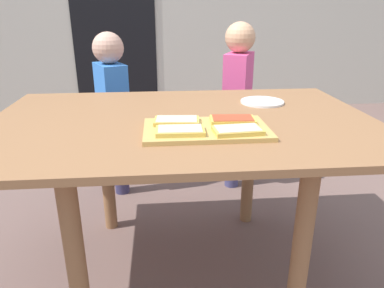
{
  "coord_description": "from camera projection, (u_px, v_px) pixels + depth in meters",
  "views": [
    {
      "loc": [
        -0.09,
        -1.35,
        1.13
      ],
      "look_at": [
        0.04,
        0.0,
        0.61
      ],
      "focal_mm": 33.74,
      "sensor_mm": 36.0,
      "label": 1
    }
  ],
  "objects": [
    {
      "name": "ground_plane",
      "position": [
        184.0,
        267.0,
        1.67
      ],
      "size": [
        16.0,
        16.0,
        0.0
      ],
      "primitive_type": "plane",
      "color": "brown"
    },
    {
      "name": "house_door",
      "position": [
        113.0,
        20.0,
        3.89
      ],
      "size": [
        0.9,
        0.02,
        2.0
      ],
      "primitive_type": "cube",
      "color": "black",
      "rests_on": "ground"
    },
    {
      "name": "dining_table",
      "position": [
        183.0,
        141.0,
        1.45
      ],
      "size": [
        1.51,
        1.0,
        0.72
      ],
      "color": "#8D5F3C",
      "rests_on": "ground"
    },
    {
      "name": "cutting_board",
      "position": [
        206.0,
        129.0,
        1.26
      ],
      "size": [
        0.44,
        0.26,
        0.02
      ],
      "primitive_type": "cube",
      "color": "tan",
      "rests_on": "dining_table"
    },
    {
      "name": "pizza_slice_far_right",
      "position": [
        233.0,
        120.0,
        1.31
      ],
      "size": [
        0.17,
        0.1,
        0.02
      ],
      "color": "gold",
      "rests_on": "cutting_board"
    },
    {
      "name": "pizza_slice_near_right",
      "position": [
        238.0,
        130.0,
        1.2
      ],
      "size": [
        0.17,
        0.11,
        0.02
      ],
      "color": "gold",
      "rests_on": "cutting_board"
    },
    {
      "name": "pizza_slice_far_left",
      "position": [
        177.0,
        121.0,
        1.3
      ],
      "size": [
        0.17,
        0.11,
        0.02
      ],
      "color": "gold",
      "rests_on": "cutting_board"
    },
    {
      "name": "pizza_slice_near_left",
      "position": [
        180.0,
        131.0,
        1.2
      ],
      "size": [
        0.16,
        0.1,
        0.02
      ],
      "color": "gold",
      "rests_on": "cutting_board"
    },
    {
      "name": "plate_white_right",
      "position": [
        262.0,
        102.0,
        1.64
      ],
      "size": [
        0.2,
        0.2,
        0.01
      ],
      "primitive_type": "cylinder",
      "color": "silver",
      "rests_on": "dining_table"
    },
    {
      "name": "child_left",
      "position": [
        112.0,
        102.0,
        2.2
      ],
      "size": [
        0.23,
        0.28,
        1.0
      ],
      "color": "#383459",
      "rests_on": "ground"
    },
    {
      "name": "child_right",
      "position": [
        238.0,
        94.0,
        2.29
      ],
      "size": [
        0.23,
        0.28,
        1.05
      ],
      "color": "#43426F",
      "rests_on": "ground"
    }
  ]
}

